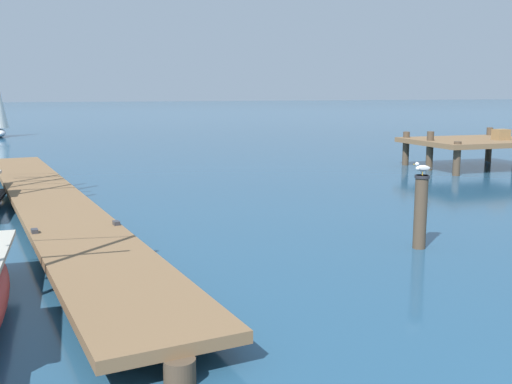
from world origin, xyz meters
name	(u,v)px	position (x,y,z in m)	size (l,w,h in m)	color
floating_dock	(49,200)	(-5.42, 14.57, 0.36)	(3.47, 20.98, 0.53)	brown
pier_platform	(475,143)	(11.77, 17.91, 1.07)	(5.42, 4.41, 1.65)	brown
mooring_piling	(421,210)	(1.44, 8.01, 0.79)	(0.30, 0.30, 1.52)	#4C3D2D
perched_seagull	(423,168)	(1.45, 8.01, 1.67)	(0.37, 0.22, 0.27)	gold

